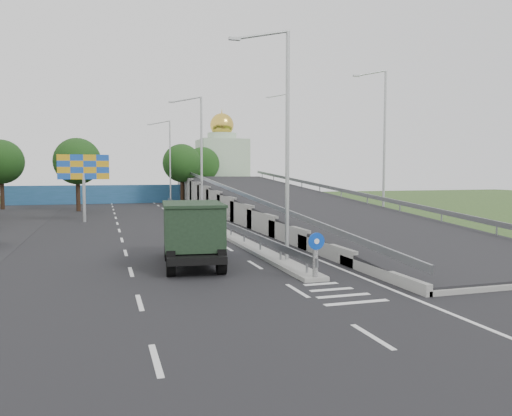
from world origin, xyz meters
name	(u,v)px	position (x,y,z in m)	size (l,w,h in m)	color
ground	(342,296)	(0.00, 0.00, 0.00)	(160.00, 160.00, 0.00)	#2D4C1E
road_surface	(172,231)	(-3.00, 20.00, 0.00)	(26.00, 90.00, 0.04)	black
median	(203,223)	(0.00, 24.00, 0.10)	(1.00, 44.00, 0.20)	gray
overpass_ramp	(292,200)	(7.50, 24.00, 1.75)	(10.00, 50.00, 3.50)	gray
median_guardrail	(203,214)	(0.00, 24.00, 0.75)	(0.09, 44.00, 0.71)	gray
sign_bollard	(316,255)	(0.00, 2.17, 1.03)	(0.64, 0.23, 1.67)	black
lamp_post_near	(283,133)	(0.11, 6.00, 5.81)	(2.74, 0.18, 10.08)	#B2B5B7
lamp_post_mid	(199,151)	(0.11, 26.00, 5.81)	(2.74, 0.18, 10.08)	#B2B5B7
lamp_post_far	(169,158)	(0.11, 46.00, 5.81)	(2.74, 0.18, 10.08)	#B2B5B7
blue_wall	(131,194)	(-4.00, 52.00, 1.20)	(30.00, 0.50, 2.40)	#22557E
church	(222,164)	(10.00, 60.00, 5.31)	(7.00, 7.00, 13.80)	#B2CCAD
billboard	(84,171)	(-9.00, 28.00, 4.19)	(4.00, 0.24, 5.50)	#B2B5B7
tree_left_mid	(77,161)	(-10.00, 40.00, 5.18)	(4.80, 4.80, 7.60)	black
tree_median_far	(182,163)	(2.00, 48.00, 5.18)	(4.80, 4.80, 7.60)	black
tree_left_far	(1,162)	(-18.00, 45.00, 5.18)	(4.80, 4.80, 7.60)	black
tree_ramp_far	(203,164)	(6.00, 55.00, 5.18)	(4.80, 4.80, 7.60)	black
dump_truck	(192,230)	(-3.80, 7.11, 1.55)	(2.97, 6.56, 2.80)	black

